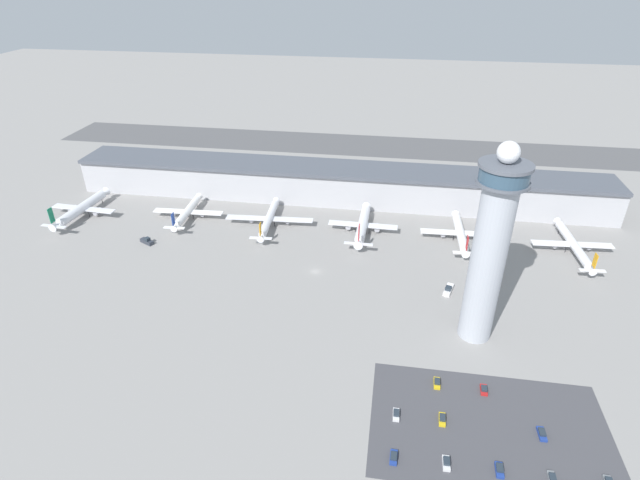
{
  "coord_description": "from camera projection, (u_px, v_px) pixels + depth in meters",
  "views": [
    {
      "loc": [
        28.52,
        -167.07,
        110.67
      ],
      "look_at": [
        0.0,
        12.73,
        7.57
      ],
      "focal_mm": 28.0,
      "sensor_mm": 36.0,
      "label": 1
    }
  ],
  "objects": [
    {
      "name": "car_green_van",
      "position": [
        446.0,
        463.0,
        124.8
      ],
      "size": [
        1.85,
        4.33,
        1.48
      ],
      "color": "black",
      "rests_on": "ground"
    },
    {
      "name": "airplane_gate_alpha",
      "position": [
        82.0,
        208.0,
        242.96
      ],
      "size": [
        32.87,
        42.41,
        13.75
      ],
      "color": "silver",
      "rests_on": "ground"
    },
    {
      "name": "car_navy_sedan",
      "position": [
        394.0,
        457.0,
        126.24
      ],
      "size": [
        2.0,
        4.45,
        1.42
      ],
      "color": "black",
      "rests_on": "ground"
    },
    {
      "name": "car_white_wagon",
      "position": [
        499.0,
        470.0,
        123.13
      ],
      "size": [
        1.98,
        4.4,
        1.51
      ],
      "color": "black",
      "rests_on": "ground"
    },
    {
      "name": "terminal_building",
      "position": [
        337.0,
        183.0,
        257.65
      ],
      "size": [
        271.72,
        25.0,
        18.15
      ],
      "color": "#B2B2B7",
      "rests_on": "ground"
    },
    {
      "name": "car_maroon_suv",
      "position": [
        484.0,
        390.0,
        145.95
      ],
      "size": [
        2.05,
        4.2,
        1.47
      ],
      "color": "black",
      "rests_on": "ground"
    },
    {
      "name": "service_truck_catering",
      "position": [
        479.0,
        243.0,
        220.43
      ],
      "size": [
        3.18,
        7.35,
        2.46
      ],
      "color": "black",
      "rests_on": "ground"
    },
    {
      "name": "airplane_gate_echo",
      "position": [
        460.0,
        233.0,
        222.43
      ],
      "size": [
        34.86,
        38.18,
        11.91
      ],
      "color": "white",
      "rests_on": "ground"
    },
    {
      "name": "airplane_gate_foxtrot",
      "position": [
        573.0,
        244.0,
        212.78
      ],
      "size": [
        34.0,
        44.24,
        11.72
      ],
      "color": "white",
      "rests_on": "ground"
    },
    {
      "name": "car_black_suv",
      "position": [
        552.0,
        479.0,
        120.92
      ],
      "size": [
        1.71,
        4.39,
        1.46
      ],
      "color": "black",
      "rests_on": "ground"
    },
    {
      "name": "car_silver_sedan",
      "position": [
        542.0,
        434.0,
        132.5
      ],
      "size": [
        1.99,
        4.68,
        1.37
      ],
      "color": "black",
      "rests_on": "ground"
    },
    {
      "name": "car_blue_compact",
      "position": [
        437.0,
        383.0,
        148.33
      ],
      "size": [
        1.95,
        4.58,
        1.39
      ],
      "color": "black",
      "rests_on": "ground"
    },
    {
      "name": "airplane_gate_delta",
      "position": [
        363.0,
        225.0,
        228.47
      ],
      "size": [
        31.81,
        39.37,
        13.58
      ],
      "color": "silver",
      "rests_on": "ground"
    },
    {
      "name": "service_truck_baggage",
      "position": [
        147.0,
        241.0,
        221.45
      ],
      "size": [
        7.26,
        5.24,
        3.05
      ],
      "color": "black",
      "rests_on": "ground"
    },
    {
      "name": "airplane_gate_bravo",
      "position": [
        187.0,
        212.0,
        241.04
      ],
      "size": [
        34.21,
        36.63,
        11.3
      ],
      "color": "white",
      "rests_on": "ground"
    },
    {
      "name": "service_truck_fuel",
      "position": [
        448.0,
        290.0,
        189.55
      ],
      "size": [
        4.69,
        8.41,
        2.42
      ],
      "color": "black",
      "rests_on": "ground"
    },
    {
      "name": "car_red_hatchback",
      "position": [
        442.0,
        419.0,
        136.67
      ],
      "size": [
        1.96,
        4.62,
        1.38
      ],
      "color": "black",
      "rests_on": "ground"
    },
    {
      "name": "control_tower",
      "position": [
        490.0,
        248.0,
        152.02
      ],
      "size": [
        15.28,
        15.28,
        67.34
      ],
      "color": "#ADB2BC",
      "rests_on": "ground"
    },
    {
      "name": "airplane_gate_charlie",
      "position": [
        269.0,
        219.0,
        234.44
      ],
      "size": [
        41.51,
        40.96,
        11.43
      ],
      "color": "silver",
      "rests_on": "ground"
    },
    {
      "name": "car_grey_coupe",
      "position": [
        396.0,
        414.0,
        138.07
      ],
      "size": [
        1.82,
        4.32,
        1.42
      ],
      "color": "black",
      "rests_on": "ground"
    },
    {
      "name": "ground_plane",
      "position": [
        315.0,
        271.0,
        202.01
      ],
      "size": [
        1000.0,
        1000.0,
        0.0
      ],
      "primitive_type": "plane",
      "color": "gray"
    },
    {
      "name": "runway_strip",
      "position": [
        354.0,
        145.0,
        339.09
      ],
      "size": [
        407.57,
        44.0,
        0.01
      ],
      "primitive_type": "cube",
      "color": "#515154",
      "rests_on": "ground"
    },
    {
      "name": "parking_lot_surface",
      "position": [
        489.0,
        428.0,
        134.79
      ],
      "size": [
        64.0,
        40.0,
        0.01
      ],
      "primitive_type": "cube",
      "color": "#424247",
      "rests_on": "ground"
    }
  ]
}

